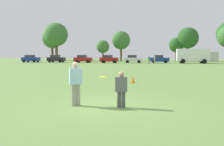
{
  "coord_description": "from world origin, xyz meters",
  "views": [
    {
      "loc": [
        1.67,
        -9.11,
        2.03
      ],
      "look_at": [
        -0.04,
        1.97,
        1.14
      ],
      "focal_mm": 38.42,
      "sensor_mm": 36.0,
      "label": 1
    }
  ],
  "objects_px": {
    "player_thrower": "(76,81)",
    "parked_car_mid_left": "(56,59)",
    "parked_car_near_right": "(133,59)",
    "bystander_sideline_watcher": "(155,59)",
    "box_truck": "(196,55)",
    "frisbee": "(103,77)",
    "traffic_cone": "(133,80)",
    "player_defender": "(121,87)",
    "parked_car_mid_right": "(109,59)",
    "bystander_field_marshal": "(149,59)",
    "parked_car_far_right": "(159,59)",
    "parked_car_center": "(83,59)",
    "parked_car_near_left": "(31,59)"
  },
  "relations": [
    {
      "from": "traffic_cone",
      "to": "parked_car_mid_left",
      "type": "distance_m",
      "value": 44.16
    },
    {
      "from": "parked_car_near_left",
      "to": "bystander_field_marshal",
      "type": "bearing_deg",
      "value": -7.72
    },
    {
      "from": "parked_car_mid_right",
      "to": "bystander_field_marshal",
      "type": "xyz_separation_m",
      "value": [
        9.08,
        -3.01,
        -0.0
      ]
    },
    {
      "from": "player_thrower",
      "to": "parked_car_mid_left",
      "type": "xyz_separation_m",
      "value": [
        -19.56,
        46.61,
        -0.05
      ]
    },
    {
      "from": "parked_car_near_left",
      "to": "bystander_sideline_watcher",
      "type": "height_order",
      "value": "parked_car_near_left"
    },
    {
      "from": "player_thrower",
      "to": "box_truck",
      "type": "relative_size",
      "value": 0.2
    },
    {
      "from": "frisbee",
      "to": "bystander_field_marshal",
      "type": "distance_m",
      "value": 42.24
    },
    {
      "from": "frisbee",
      "to": "traffic_cone",
      "type": "height_order",
      "value": "frisbee"
    },
    {
      "from": "traffic_cone",
      "to": "box_truck",
      "type": "bearing_deg",
      "value": 73.5
    },
    {
      "from": "parked_car_mid_left",
      "to": "bystander_field_marshal",
      "type": "relative_size",
      "value": 2.57
    },
    {
      "from": "parked_car_center",
      "to": "parked_car_far_right",
      "type": "distance_m",
      "value": 17.68
    },
    {
      "from": "traffic_cone",
      "to": "parked_car_mid_right",
      "type": "relative_size",
      "value": 0.11
    },
    {
      "from": "parked_car_near_right",
      "to": "parked_car_far_right",
      "type": "relative_size",
      "value": 1.0
    },
    {
      "from": "player_defender",
      "to": "parked_car_near_right",
      "type": "relative_size",
      "value": 0.33
    },
    {
      "from": "player_defender",
      "to": "frisbee",
      "type": "bearing_deg",
      "value": 176.78
    },
    {
      "from": "traffic_cone",
      "to": "parked_car_mid_right",
      "type": "distance_m",
      "value": 38.17
    },
    {
      "from": "frisbee",
      "to": "box_truck",
      "type": "xyz_separation_m",
      "value": [
        11.83,
        45.74,
        0.61
      ]
    },
    {
      "from": "parked_car_mid_left",
      "to": "player_thrower",
      "type": "bearing_deg",
      "value": -67.23
    },
    {
      "from": "parked_car_near_right",
      "to": "bystander_sideline_watcher",
      "type": "height_order",
      "value": "parked_car_near_right"
    },
    {
      "from": "box_truck",
      "to": "bystander_sideline_watcher",
      "type": "bearing_deg",
      "value": -156.1
    },
    {
      "from": "player_defender",
      "to": "parked_car_center",
      "type": "xyz_separation_m",
      "value": [
        -14.35,
        45.65,
        0.16
      ]
    },
    {
      "from": "parked_car_near_right",
      "to": "box_truck",
      "type": "xyz_separation_m",
      "value": [
        13.68,
        -0.07,
        0.83
      ]
    },
    {
      "from": "parked_car_center",
      "to": "parked_car_near_left",
      "type": "bearing_deg",
      "value": 177.9
    },
    {
      "from": "parked_car_mid_right",
      "to": "parked_car_near_right",
      "type": "bearing_deg",
      "value": 6.19
    },
    {
      "from": "parked_car_near_right",
      "to": "parked_car_center",
      "type": "bearing_deg",
      "value": -179.02
    },
    {
      "from": "frisbee",
      "to": "parked_car_near_right",
      "type": "height_order",
      "value": "parked_car_near_right"
    },
    {
      "from": "player_defender",
      "to": "parked_car_near_left",
      "type": "distance_m",
      "value": 53.83
    },
    {
      "from": "parked_car_mid_left",
      "to": "parked_car_far_right",
      "type": "bearing_deg",
      "value": -1.58
    },
    {
      "from": "parked_car_near_right",
      "to": "bystander_sideline_watcher",
      "type": "relative_size",
      "value": 2.49
    },
    {
      "from": "parked_car_center",
      "to": "parked_car_far_right",
      "type": "bearing_deg",
      "value": 0.95
    },
    {
      "from": "parked_car_near_right",
      "to": "box_truck",
      "type": "distance_m",
      "value": 13.71
    },
    {
      "from": "parked_car_near_left",
      "to": "parked_car_near_right",
      "type": "distance_m",
      "value": 25.16
    },
    {
      "from": "parked_car_center",
      "to": "parked_car_near_right",
      "type": "height_order",
      "value": "same"
    },
    {
      "from": "frisbee",
      "to": "bystander_sideline_watcher",
      "type": "bearing_deg",
      "value": 86.01
    },
    {
      "from": "parked_car_mid_right",
      "to": "parked_car_near_left",
      "type": "bearing_deg",
      "value": 177.42
    },
    {
      "from": "parked_car_center",
      "to": "bystander_field_marshal",
      "type": "height_order",
      "value": "parked_car_center"
    },
    {
      "from": "player_thrower",
      "to": "parked_car_center",
      "type": "distance_m",
      "value": 47.33
    },
    {
      "from": "frisbee",
      "to": "box_truck",
      "type": "distance_m",
      "value": 47.25
    },
    {
      "from": "parked_car_mid_left",
      "to": "bystander_sideline_watcher",
      "type": "bearing_deg",
      "value": -11.49
    },
    {
      "from": "player_defender",
      "to": "parked_car_mid_left",
      "type": "relative_size",
      "value": 0.33
    },
    {
      "from": "parked_car_near_left",
      "to": "parked_car_near_right",
      "type": "relative_size",
      "value": 1.0
    },
    {
      "from": "parked_car_near_right",
      "to": "parked_car_near_left",
      "type": "bearing_deg",
      "value": 179.34
    },
    {
      "from": "parked_car_near_left",
      "to": "parked_car_center",
      "type": "xyz_separation_m",
      "value": [
        13.37,
        -0.49,
        0.0
      ]
    },
    {
      "from": "parked_car_far_right",
      "to": "box_truck",
      "type": "xyz_separation_m",
      "value": [
        7.79,
        -0.16,
        0.83
      ]
    },
    {
      "from": "player_defender",
      "to": "parked_car_mid_left",
      "type": "xyz_separation_m",
      "value": [
        -21.36,
        46.62,
        0.16
      ]
    },
    {
      "from": "parked_car_near_right",
      "to": "box_truck",
      "type": "height_order",
      "value": "box_truck"
    },
    {
      "from": "parked_car_near_left",
      "to": "bystander_sideline_watcher",
      "type": "distance_m",
      "value": 30.23
    },
    {
      "from": "traffic_cone",
      "to": "box_truck",
      "type": "distance_m",
      "value": 39.5
    },
    {
      "from": "frisbee",
      "to": "traffic_cone",
      "type": "relative_size",
      "value": 0.56
    },
    {
      "from": "parked_car_mid_right",
      "to": "frisbee",
      "type": "bearing_deg",
      "value": -80.76
    }
  ]
}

